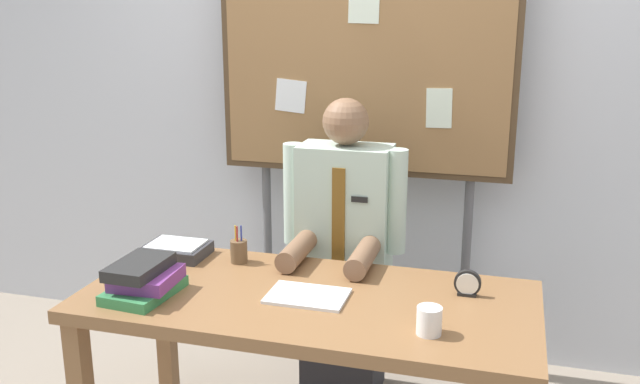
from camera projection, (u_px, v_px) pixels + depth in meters
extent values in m
cube|color=silver|center=(373.00, 91.00, 3.41)|extent=(6.40, 0.08, 2.70)
cube|color=brown|center=(307.00, 301.00, 2.54)|extent=(1.67, 0.76, 0.05)
cube|color=brown|center=(166.00, 327.00, 3.13)|extent=(0.07, 0.07, 0.68)
cube|color=brown|center=(518.00, 376.00, 2.72)|extent=(0.07, 0.07, 0.68)
cube|color=#2D2D33|center=(343.00, 348.00, 3.19)|extent=(0.34, 0.30, 0.44)
cube|color=#B2CCBC|center=(345.00, 227.00, 3.04)|extent=(0.40, 0.22, 0.74)
sphere|color=brown|center=(346.00, 121.00, 2.91)|extent=(0.20, 0.20, 0.20)
cylinder|color=#B2CCBC|center=(294.00, 194.00, 3.04)|extent=(0.09, 0.09, 0.45)
cylinder|color=#B2CCBC|center=(396.00, 202.00, 2.92)|extent=(0.09, 0.09, 0.45)
cylinder|color=brown|center=(297.00, 251.00, 2.84)|extent=(0.09, 0.30, 0.09)
cylinder|color=brown|center=(363.00, 258.00, 2.77)|extent=(0.09, 0.30, 0.09)
cube|color=brown|center=(338.00, 223.00, 2.91)|extent=(0.06, 0.01, 0.48)
cube|color=black|center=(359.00, 200.00, 2.86)|extent=(0.07, 0.01, 0.02)
cube|color=#4C3823|center=(365.00, 48.00, 3.17)|extent=(1.40, 0.05, 1.19)
cube|color=olive|center=(364.00, 48.00, 3.16)|extent=(1.34, 0.04, 1.13)
cylinder|color=#59595E|center=(268.00, 253.00, 3.61)|extent=(0.04, 0.04, 1.01)
cylinder|color=#59595E|center=(465.00, 272.00, 3.34)|extent=(0.04, 0.04, 1.01)
cube|color=silver|center=(439.00, 108.00, 3.11)|extent=(0.12, 0.00, 0.18)
cube|color=white|center=(291.00, 96.00, 3.29)|extent=(0.16, 0.00, 0.17)
cube|color=silver|center=(364.00, 1.00, 3.08)|extent=(0.15, 0.00, 0.20)
cube|color=#337F47|center=(144.00, 290.00, 2.52)|extent=(0.23, 0.31, 0.04)
cube|color=#72337F|center=(147.00, 278.00, 2.52)|extent=(0.22, 0.23, 0.05)
cube|color=#262626|center=(139.00, 267.00, 2.50)|extent=(0.17, 0.26, 0.04)
cube|color=white|center=(307.00, 296.00, 2.51)|extent=(0.29, 0.20, 0.01)
cylinder|color=black|center=(468.00, 283.00, 2.51)|extent=(0.10, 0.02, 0.10)
cylinder|color=white|center=(467.00, 284.00, 2.50)|extent=(0.08, 0.00, 0.08)
cube|color=black|center=(467.00, 294.00, 2.53)|extent=(0.07, 0.04, 0.01)
cylinder|color=white|center=(429.00, 321.00, 2.22)|extent=(0.08, 0.08, 0.09)
cylinder|color=brown|center=(239.00, 251.00, 2.84)|extent=(0.07, 0.07, 0.09)
cylinder|color=#263399|center=(241.00, 242.00, 2.83)|extent=(0.01, 0.01, 0.15)
cylinder|color=maroon|center=(237.00, 243.00, 2.82)|extent=(0.01, 0.01, 0.15)
cylinder|color=gold|center=(236.00, 242.00, 2.83)|extent=(0.01, 0.01, 0.15)
cube|color=#333338|center=(176.00, 250.00, 2.92)|extent=(0.26, 0.20, 0.05)
cube|color=white|center=(176.00, 244.00, 2.91)|extent=(0.22, 0.17, 0.01)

